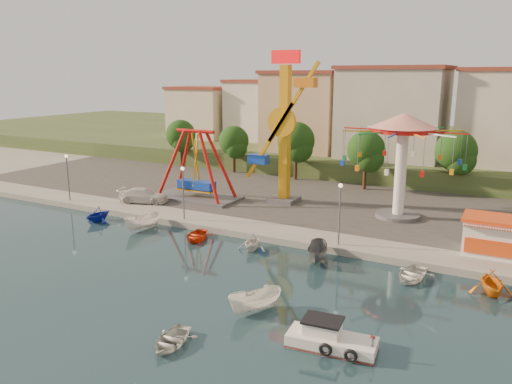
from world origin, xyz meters
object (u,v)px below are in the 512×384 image
Objects in this scene: kamikaze_tower at (286,132)px; cabin_motorboat at (330,340)px; rowboat_a at (171,340)px; skiff at (255,301)px; van at (143,196)px; wave_swinger at (403,142)px; pirate_ship_ride at (196,166)px.

kamikaze_tower reaches higher than cabin_motorboat.
skiff is at bearing 59.91° from rowboat_a.
kamikaze_tower is at bearing -80.96° from van.
kamikaze_tower is at bearing 179.94° from wave_swinger.
pirate_ship_ride is 2.00× the size of cabin_motorboat.
rowboat_a is 30.29m from van.
cabin_motorboat is at bearing -85.30° from wave_swinger.
skiff is 0.70× the size of van.
cabin_motorboat is 8.74m from rowboat_a.
rowboat_a is 0.58× the size of van.
kamikaze_tower is 5.18× the size of rowboat_a.
kamikaze_tower is 31.34m from rowboat_a.
rowboat_a is at bearing -80.66° from skiff.
rowboat_a is (-5.72, -29.48, -7.87)m from wave_swinger.
wave_swinger is 25.19m from skiff.
kamikaze_tower reaches higher than pirate_ship_ride.
cabin_motorboat is (14.55, -25.61, -8.07)m from kamikaze_tower.
cabin_motorboat is 33.86m from van.
skiff is 28.23m from van.
pirate_ship_ride is 11.11m from kamikaze_tower.
pirate_ship_ride is 28.21m from skiff.
cabin_motorboat is 5.86m from skiff.
van is (-14.03, -7.46, -7.13)m from kamikaze_tower.
kamikaze_tower is at bearing 17.55° from pirate_ship_ride.
van is (-26.47, -7.45, -6.80)m from wave_swinger.
wave_swinger is 31.05m from rowboat_a.
wave_swinger reaches higher than cabin_motorboat.
wave_swinger is at bearing 112.68° from skiff.
wave_swinger is 28.32m from van.
wave_swinger is 2.12× the size of van.
skiff is at bearing -98.29° from wave_swinger.
rowboat_a is 0.83× the size of skiff.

